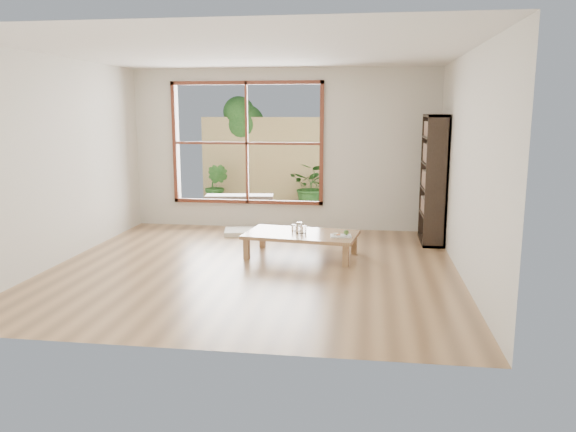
{
  "coord_description": "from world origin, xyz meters",
  "views": [
    {
      "loc": [
        1.38,
        -6.66,
        1.93
      ],
      "look_at": [
        0.34,
        0.59,
        0.55
      ],
      "focal_mm": 35.0,
      "sensor_mm": 36.0,
      "label": 1
    }
  ],
  "objects_px": {
    "low_table": "(301,236)",
    "food_tray": "(342,235)",
    "bookshelf": "(433,179)",
    "garden_bench": "(239,198)"
  },
  "relations": [
    {
      "from": "low_table",
      "to": "garden_bench",
      "type": "xyz_separation_m",
      "value": [
        -1.45,
        2.63,
        0.07
      ]
    },
    {
      "from": "garden_bench",
      "to": "food_tray",
      "type": "bearing_deg",
      "value": -61.93
    },
    {
      "from": "bookshelf",
      "to": "garden_bench",
      "type": "height_order",
      "value": "bookshelf"
    },
    {
      "from": "low_table",
      "to": "food_tray",
      "type": "xyz_separation_m",
      "value": [
        0.54,
        -0.14,
        0.06
      ]
    },
    {
      "from": "low_table",
      "to": "bookshelf",
      "type": "height_order",
      "value": "bookshelf"
    },
    {
      "from": "low_table",
      "to": "food_tray",
      "type": "relative_size",
      "value": 5.45
    },
    {
      "from": "bookshelf",
      "to": "garden_bench",
      "type": "xyz_separation_m",
      "value": [
        -3.26,
        1.52,
        -0.58
      ]
    },
    {
      "from": "bookshelf",
      "to": "food_tray",
      "type": "xyz_separation_m",
      "value": [
        -1.26,
        -1.25,
        -0.6
      ]
    },
    {
      "from": "bookshelf",
      "to": "food_tray",
      "type": "relative_size",
      "value": 6.57
    },
    {
      "from": "bookshelf",
      "to": "garden_bench",
      "type": "relative_size",
      "value": 1.48
    }
  ]
}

